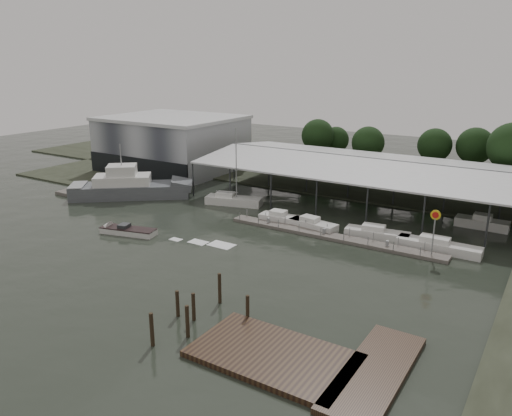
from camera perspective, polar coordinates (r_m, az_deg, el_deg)
The scene contains 18 objects.
ground at distance 61.69m, azimuth -8.18°, elevation -3.56°, with size 200.00×200.00×0.00m, color #252C23.
land_strip_far at distance 96.13m, azimuth 8.20°, elevation 3.85°, with size 140.00×30.00×0.30m.
land_strip_west at distance 109.40m, azimuth -14.10°, elevation 5.07°, with size 20.00×40.00×0.30m.
storage_warehouse at distance 100.20m, azimuth -9.52°, elevation 7.34°, with size 24.50×20.50×10.50m.
covered_boat_shed at distance 76.25m, azimuth 15.70°, elevation 4.69°, with size 58.24×24.00×6.96m.
trawler_dock at distance 91.64m, azimuth -16.92°, elevation 2.76°, with size 3.00×18.00×0.50m.
floating_dock at distance 62.11m, azimuth 8.59°, elevation -3.24°, with size 28.00×2.00×1.40m.
shell_fuel_sign at distance 57.50m, azimuth 19.73°, elevation -1.78°, with size 1.10×0.18×5.55m.
boardwalk_platform at distance 37.83m, azimuth 6.08°, elevation -17.07°, with size 15.00×12.00×0.50m.
grey_trawler at distance 81.73m, azimuth -14.09°, elevation 2.31°, with size 17.90×15.86×8.84m.
white_sailboat at distance 75.43m, azimuth -2.64°, elevation 0.88°, with size 8.88×4.85×11.82m.
speedboat_underway at distance 65.11m, azimuth -14.85°, elevation -2.50°, with size 18.59×6.35×2.00m.
moored_cruiser_0 at distance 67.05m, azimuth 2.89°, elevation -1.19°, with size 6.11×2.53×1.70m.
moored_cruiser_1 at distance 64.85m, azimuth 6.50°, elevation -1.90°, with size 6.63×3.01×1.70m.
moored_cruiser_2 at distance 62.96m, azimuth 13.63°, elevation -2.86°, with size 7.97×3.19×1.70m.
moored_cruiser_3 at distance 60.95m, azimuth 20.10°, elevation -4.09°, with size 9.34×2.26×1.70m.
mooring_pilings at distance 42.53m, azimuth -6.79°, elevation -11.74°, with size 5.76×8.78×3.46m.
horizon_tree_line at distance 94.06m, azimuth 22.24°, elevation 6.37°, with size 67.64×13.04×11.57m.
Camera 1 is at (38.01, -43.75, 21.15)m, focal length 35.00 mm.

